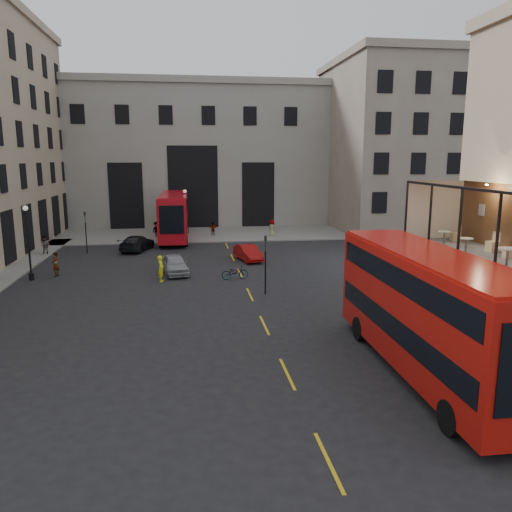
{
  "coord_description": "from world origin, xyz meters",
  "views": [
    {
      "loc": [
        -5.87,
        -18.57,
        8.66
      ],
      "look_at": [
        -1.94,
        9.58,
        3.0
      ],
      "focal_mm": 35.0,
      "sensor_mm": 36.0,
      "label": 1
    }
  ],
  "objects": [
    {
      "name": "pavement_far",
      "position": [
        -6.0,
        38.0,
        0.06
      ],
      "size": [
        40.0,
        12.0,
        0.12
      ],
      "primitive_type": "cube",
      "color": "slate",
      "rests_on": "ground"
    },
    {
      "name": "street_lamp_b",
      "position": [
        -6.0,
        34.0,
        2.39
      ],
      "size": [
        0.36,
        0.36,
        5.33
      ],
      "color": "black",
      "rests_on": "ground"
    },
    {
      "name": "pedestrian_c",
      "position": [
        -3.03,
        36.08,
        0.79
      ],
      "size": [
        0.94,
        0.41,
        1.58
      ],
      "primitive_type": "imported",
      "rotation": [
        0.0,
        0.0,
        3.11
      ],
      "color": "gray",
      "rests_on": "ground"
    },
    {
      "name": "traffic_light_far",
      "position": [
        -15.0,
        28.0,
        2.42
      ],
      "size": [
        0.16,
        0.2,
        3.8
      ],
      "color": "black",
      "rests_on": "ground"
    },
    {
      "name": "pedestrian_d",
      "position": [
        3.36,
        34.86,
        0.95
      ],
      "size": [
        1.08,
        1.1,
        1.91
      ],
      "primitive_type": "imported",
      "rotation": [
        0.0,
        0.0,
        2.31
      ],
      "color": "gray",
      "rests_on": "ground"
    },
    {
      "name": "cafe_chair_b",
      "position": [
        7.09,
        -0.36,
        4.87
      ],
      "size": [
        0.52,
        0.52,
        0.88
      ],
      "color": "tan",
      "rests_on": "cafe_floor"
    },
    {
      "name": "bus_near",
      "position": [
        3.5,
        -0.73,
        2.82
      ],
      "size": [
        2.94,
        12.57,
        5.02
      ],
      "color": "#A5110B",
      "rests_on": "ground"
    },
    {
      "name": "cafe_table_near",
      "position": [
        5.5,
        -2.44,
        5.16
      ],
      "size": [
        0.68,
        0.68,
        0.85
      ],
      "color": "beige",
      "rests_on": "cafe_floor"
    },
    {
      "name": "pedestrian_e",
      "position": [
        -15.52,
        18.88,
        0.91
      ],
      "size": [
        0.53,
        0.72,
        1.82
      ],
      "primitive_type": "imported",
      "rotation": [
        0.0,
        0.0,
        4.56
      ],
      "color": "gray",
      "rests_on": "ground"
    },
    {
      "name": "host_frontage",
      "position": [
        6.5,
        0.0,
        2.25
      ],
      "size": [
        3.0,
        11.0,
        4.5
      ],
      "primitive_type": "cube",
      "color": "tan",
      "rests_on": "ground"
    },
    {
      "name": "ground",
      "position": [
        0.0,
        0.0,
        0.0
      ],
      "size": [
        140.0,
        140.0,
        0.0
      ],
      "primitive_type": "plane",
      "color": "black",
      "rests_on": "ground"
    },
    {
      "name": "cafe_table_far",
      "position": [
        6.0,
        2.96,
        5.04
      ],
      "size": [
        0.53,
        0.53,
        0.66
      ],
      "color": "beige",
      "rests_on": "cafe_floor"
    },
    {
      "name": "bus_far",
      "position": [
        -7.19,
        34.56,
        2.74
      ],
      "size": [
        3.0,
        12.26,
        4.87
      ],
      "color": "#B30C16",
      "rests_on": "ground"
    },
    {
      "name": "cafe_table_mid",
      "position": [
        5.82,
        0.79,
        5.06
      ],
      "size": [
        0.56,
        0.56,
        0.7
      ],
      "color": "white",
      "rests_on": "cafe_floor"
    },
    {
      "name": "car_b",
      "position": [
        -0.8,
        22.7,
        0.66
      ],
      "size": [
        2.28,
        4.21,
        1.32
      ],
      "primitive_type": "imported",
      "rotation": [
        0.0,
        0.0,
        0.23
      ],
      "color": "#9C0A09",
      "rests_on": "ground"
    },
    {
      "name": "car_a",
      "position": [
        -6.87,
        18.58,
        0.73
      ],
      "size": [
        2.43,
        4.49,
        1.45
      ],
      "primitive_type": "imported",
      "rotation": [
        0.0,
        0.0,
        0.17
      ],
      "color": "#999CA1",
      "rests_on": "ground"
    },
    {
      "name": "cafe_floor",
      "position": [
        6.5,
        0.0,
        4.55
      ],
      "size": [
        3.0,
        10.0,
        0.1
      ],
      "primitive_type": "cube",
      "color": "slate",
      "rests_on": "host_frontage"
    },
    {
      "name": "cyclist",
      "position": [
        -7.77,
        16.26,
        0.94
      ],
      "size": [
        0.49,
        0.71,
        1.88
      ],
      "primitive_type": "imported",
      "rotation": [
        0.0,
        0.0,
        1.51
      ],
      "color": "#F4F519",
      "rests_on": "ground"
    },
    {
      "name": "pedestrian_a",
      "position": [
        -18.47,
        27.42,
        0.89
      ],
      "size": [
        0.99,
        0.84,
        1.77
      ],
      "primitive_type": "imported",
      "rotation": [
        0.0,
        0.0,
        -0.22
      ],
      "color": "gray",
      "rests_on": "ground"
    },
    {
      "name": "pedestrian_b",
      "position": [
        -9.17,
        36.21,
        0.88
      ],
      "size": [
        1.26,
        1.28,
        1.77
      ],
      "primitive_type": "imported",
      "rotation": [
        0.0,
        0.0,
        0.82
      ],
      "color": "gray",
      "rests_on": "ground"
    },
    {
      "name": "cafe_chair_d",
      "position": [
        7.18,
        4.03,
        4.84
      ],
      "size": [
        0.42,
        0.42,
        0.78
      ],
      "color": "tan",
      "rests_on": "cafe_floor"
    },
    {
      "name": "cafe_chair_c",
      "position": [
        7.31,
        1.19,
        4.86
      ],
      "size": [
        0.49,
        0.49,
        0.85
      ],
      "color": "#D7B17C",
      "rests_on": "cafe_floor"
    },
    {
      "name": "building_right",
      "position": [
        20.0,
        39.97,
        10.39
      ],
      "size": [
        16.6,
        18.6,
        20.0
      ],
      "color": "gray",
      "rests_on": "ground"
    },
    {
      "name": "street_lamp_a",
      "position": [
        -17.0,
        18.0,
        2.39
      ],
      "size": [
        0.36,
        0.36,
        5.33
      ],
      "color": "black",
      "rests_on": "ground"
    },
    {
      "name": "bicycle",
      "position": [
        -2.55,
        16.3,
        0.5
      ],
      "size": [
        1.98,
        0.92,
        1.0
      ],
      "primitive_type": "imported",
      "rotation": [
        0.0,
        0.0,
        1.71
      ],
      "color": "gray",
      "rests_on": "ground"
    },
    {
      "name": "gateway",
      "position": [
        -5.0,
        47.99,
        9.39
      ],
      "size": [
        35.0,
        10.6,
        18.0
      ],
      "color": "#98968D",
      "rests_on": "ground"
    },
    {
      "name": "traffic_light_near",
      "position": [
        -1.0,
        12.0,
        2.42
      ],
      "size": [
        0.16,
        0.2,
        3.8
      ],
      "color": "black",
      "rests_on": "ground"
    },
    {
      "name": "car_c",
      "position": [
        -10.57,
        28.67,
        0.72
      ],
      "size": [
        3.31,
        5.3,
        1.43
      ],
      "primitive_type": "imported",
      "rotation": [
        0.0,
        0.0,
        2.86
      ],
      "color": "black",
      "rests_on": "ground"
    }
  ]
}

